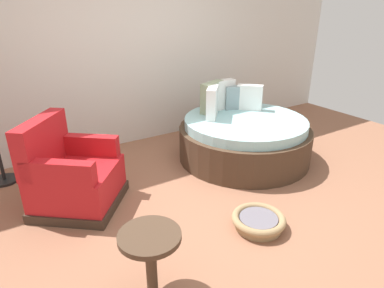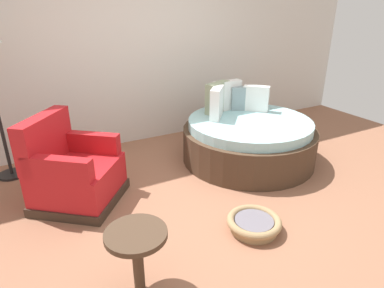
# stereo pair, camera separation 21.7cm
# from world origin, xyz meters

# --- Properties ---
(ground_plane) EXTENTS (8.00, 8.00, 0.02)m
(ground_plane) POSITION_xyz_m (0.00, 0.00, -0.01)
(ground_plane) COLOR #936047
(back_wall) EXTENTS (8.00, 0.12, 3.18)m
(back_wall) POSITION_xyz_m (0.00, 2.11, 1.59)
(back_wall) COLOR silver
(back_wall) RESTS_ON ground_plane
(round_daybed) EXTENTS (1.75, 1.75, 0.98)m
(round_daybed) POSITION_xyz_m (1.03, 0.71, 0.30)
(round_daybed) COLOR #473323
(round_daybed) RESTS_ON ground_plane
(red_armchair) EXTENTS (1.12, 1.12, 0.94)m
(red_armchair) POSITION_xyz_m (-1.22, 0.73, 0.33)
(red_armchair) COLOR #38281E
(red_armchair) RESTS_ON ground_plane
(pet_basket) EXTENTS (0.51, 0.51, 0.13)m
(pet_basket) POSITION_xyz_m (0.13, -0.59, 0.07)
(pet_basket) COLOR #9E7F56
(pet_basket) RESTS_ON ground_plane
(side_table) EXTENTS (0.44, 0.44, 0.52)m
(side_table) POSITION_xyz_m (-1.05, -0.74, 0.43)
(side_table) COLOR #473323
(side_table) RESTS_ON ground_plane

